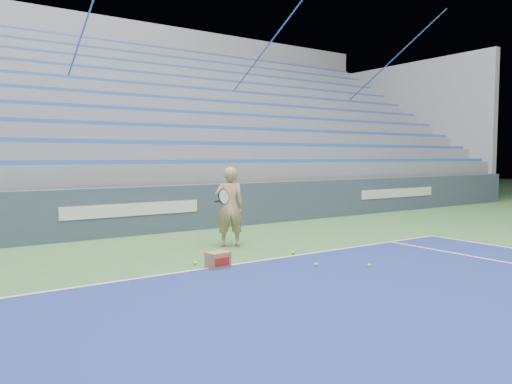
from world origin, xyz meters
The scene contains 8 objects.
sponsor_barrier centered at (0.00, 15.88, 0.55)m, with size 30.00×0.32×1.10m.
bleachers centered at (0.00, 21.60, 2.36)m, with size 31.00×9.15×7.30m.
tennis_player centered at (1.10, 13.40, 0.80)m, with size 0.95×0.91×1.59m.
ball_box centered at (-0.07, 11.85, 0.13)m, with size 0.38×0.31×0.26m.
tennis_ball_0 centered at (1.30, 11.03, 0.03)m, with size 0.07×0.07×0.07m, color #C3E92F.
tennis_ball_1 centered at (1.96, 10.49, 0.03)m, with size 0.07×0.07×0.07m, color #C3E92F.
tennis_ball_2 centered at (-0.26, 12.26, 0.03)m, with size 0.07×0.07×0.07m, color #C3E92F.
tennis_ball_3 centered at (1.62, 12.03, 0.03)m, with size 0.07×0.07×0.07m, color #C3E92F.
Camera 1 is at (-4.04, 5.01, 1.79)m, focal length 35.00 mm.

